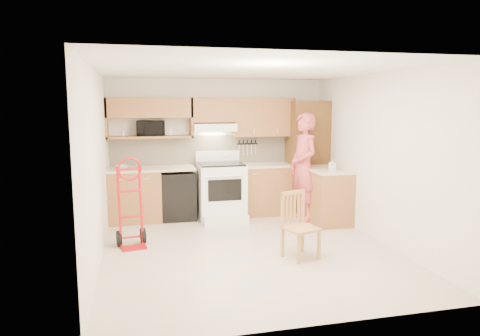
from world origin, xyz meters
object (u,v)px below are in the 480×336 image
object	(u,v)px
range	(222,187)
dining_chair	(301,226)
person	(303,167)
microwave	(151,128)
hand_truck	(131,207)

from	to	relation	value
range	dining_chair	xyz separation A→B (m)	(0.64, -2.21, -0.15)
person	dining_chair	bearing A→B (deg)	-28.88
microwave	range	size ratio (longest dim) A/B	0.41
microwave	hand_truck	size ratio (longest dim) A/B	0.42
range	hand_truck	bearing A→B (deg)	-142.29
person	range	bearing A→B (deg)	-111.19
dining_chair	microwave	bearing A→B (deg)	107.55
microwave	person	xyz separation A→B (m)	(2.58, -0.74, -0.67)
hand_truck	microwave	bearing A→B (deg)	66.97
person	microwave	bearing A→B (deg)	-112.56
range	hand_truck	size ratio (longest dim) A/B	1.02
dining_chair	hand_truck	bearing A→B (deg)	137.62
microwave	dining_chair	xyz separation A→B (m)	(1.83, -2.58, -1.18)
microwave	person	distance (m)	2.77
microwave	range	distance (m)	1.62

